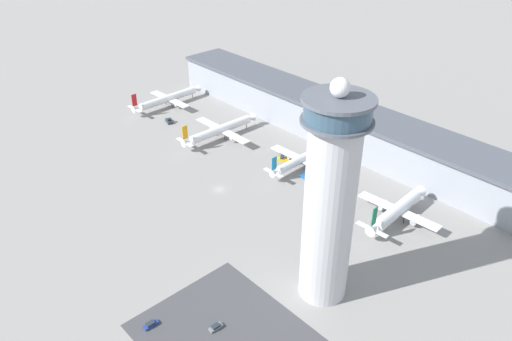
% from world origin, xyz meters
% --- Properties ---
extents(ground_plane, '(1000.00, 1000.00, 0.00)m').
position_xyz_m(ground_plane, '(0.00, 0.00, 0.00)').
color(ground_plane, gray).
extents(terminal_building, '(204.53, 25.00, 18.69)m').
position_xyz_m(terminal_building, '(0.00, 70.00, 9.45)').
color(terminal_building, '#9399A3').
rests_on(terminal_building, ground).
extents(control_tower, '(18.92, 18.92, 69.28)m').
position_xyz_m(control_tower, '(66.35, -12.58, 33.91)').
color(control_tower, '#BCBCC1').
rests_on(control_tower, ground).
extents(airplane_gate_alpha, '(30.87, 44.48, 12.83)m').
position_xyz_m(airplane_gate_alpha, '(-85.77, 32.77, 4.34)').
color(airplane_gate_alpha, white).
rests_on(airplane_gate_alpha, ground).
extents(airplane_gate_bravo, '(36.35, 43.55, 13.14)m').
position_xyz_m(airplane_gate_bravo, '(-35.61, 29.61, 4.51)').
color(airplane_gate_bravo, white).
rests_on(airplane_gate_bravo, ground).
extents(airplane_gate_charlie, '(34.43, 36.44, 11.72)m').
position_xyz_m(airplane_gate_charlie, '(10.22, 37.64, 4.03)').
color(airplane_gate_charlie, silver).
rests_on(airplane_gate_charlie, ground).
extents(airplane_gate_delta, '(33.09, 36.39, 13.88)m').
position_xyz_m(airplane_gate_delta, '(60.81, 35.73, 4.37)').
color(airplane_gate_delta, silver).
rests_on(airplane_gate_delta, ground).
extents(service_truck_catering, '(6.09, 3.98, 2.61)m').
position_xyz_m(service_truck_catering, '(-67.33, 20.68, 0.90)').
color(service_truck_catering, black).
rests_on(service_truck_catering, ground).
extents(service_truck_fuel, '(5.85, 5.53, 2.43)m').
position_xyz_m(service_truck_fuel, '(1.00, 36.08, 0.84)').
color(service_truck_fuel, black).
rests_on(service_truck_fuel, ground).
extents(service_truck_baggage, '(2.54, 6.88, 2.81)m').
position_xyz_m(service_truck_baggage, '(17.23, 34.55, 0.97)').
color(service_truck_baggage, black).
rests_on(service_truck_baggage, ground).
extents(car_grey_coupe, '(1.75, 4.38, 1.40)m').
position_xyz_m(car_grey_coupe, '(42.93, -59.57, 0.54)').
color(car_grey_coupe, black).
rests_on(car_grey_coupe, ground).
extents(car_navy_sedan, '(1.92, 4.20, 1.40)m').
position_xyz_m(car_navy_sedan, '(56.20, -46.45, 0.54)').
color(car_navy_sedan, black).
rests_on(car_navy_sedan, ground).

